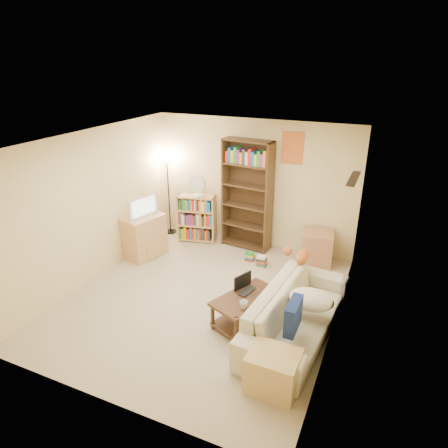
{
  "coord_description": "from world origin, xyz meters",
  "views": [
    {
      "loc": [
        2.47,
        -4.76,
        3.55
      ],
      "look_at": [
        0.08,
        0.64,
        1.05
      ],
      "focal_mm": 32.0,
      "sensor_mm": 36.0,
      "label": 1
    }
  ],
  "objects_px": {
    "tv_stand": "(144,236)",
    "tall_bookshelf": "(247,193)",
    "coffee_table": "(246,306)",
    "tabby_cat": "(299,255)",
    "television": "(141,207)",
    "side_table": "(317,247)",
    "mug": "(244,305)",
    "desk_fan": "(197,185)",
    "floor_lamp": "(168,175)",
    "short_bookshelf": "(197,218)",
    "laptop": "(250,292)",
    "sofa": "(297,313)",
    "end_cabinet": "(273,371)"
  },
  "relations": [
    {
      "from": "desk_fan",
      "to": "floor_lamp",
      "type": "height_order",
      "value": "floor_lamp"
    },
    {
      "from": "laptop",
      "to": "short_bookshelf",
      "type": "height_order",
      "value": "short_bookshelf"
    },
    {
      "from": "coffee_table",
      "to": "sofa",
      "type": "bearing_deg",
      "value": 28.5
    },
    {
      "from": "tabby_cat",
      "to": "side_table",
      "type": "relative_size",
      "value": 0.84
    },
    {
      "from": "sofa",
      "to": "end_cabinet",
      "type": "xyz_separation_m",
      "value": [
        0.01,
        -1.07,
        -0.09
      ]
    },
    {
      "from": "tabby_cat",
      "to": "mug",
      "type": "relative_size",
      "value": 3.6
    },
    {
      "from": "short_bookshelf",
      "to": "floor_lamp",
      "type": "distance_m",
      "value": 1.09
    },
    {
      "from": "tabby_cat",
      "to": "floor_lamp",
      "type": "bearing_deg",
      "value": 156.19
    },
    {
      "from": "mug",
      "to": "tall_bookshelf",
      "type": "distance_m",
      "value": 2.86
    },
    {
      "from": "end_cabinet",
      "to": "desk_fan",
      "type": "bearing_deg",
      "value": 129.17
    },
    {
      "from": "tabby_cat",
      "to": "mug",
      "type": "bearing_deg",
      "value": -109.61
    },
    {
      "from": "coffee_table",
      "to": "floor_lamp",
      "type": "xyz_separation_m",
      "value": [
        -2.65,
        2.34,
        1.01
      ]
    },
    {
      "from": "laptop",
      "to": "short_bookshelf",
      "type": "bearing_deg",
      "value": 54.7
    },
    {
      "from": "coffee_table",
      "to": "tall_bookshelf",
      "type": "xyz_separation_m",
      "value": [
        -0.91,
        2.36,
        0.85
      ]
    },
    {
      "from": "coffee_table",
      "to": "end_cabinet",
      "type": "bearing_deg",
      "value": -31.73
    },
    {
      "from": "desk_fan",
      "to": "floor_lamp",
      "type": "bearing_deg",
      "value": 167.23
    },
    {
      "from": "tv_stand",
      "to": "side_table",
      "type": "height_order",
      "value": "tv_stand"
    },
    {
      "from": "floor_lamp",
      "to": "tabby_cat",
      "type": "bearing_deg",
      "value": -23.81
    },
    {
      "from": "tabby_cat",
      "to": "tv_stand",
      "type": "relative_size",
      "value": 0.65
    },
    {
      "from": "short_bookshelf",
      "to": "desk_fan",
      "type": "height_order",
      "value": "desk_fan"
    },
    {
      "from": "tabby_cat",
      "to": "television",
      "type": "bearing_deg",
      "value": 175.24
    },
    {
      "from": "tv_stand",
      "to": "tall_bookshelf",
      "type": "xyz_separation_m",
      "value": [
        1.64,
        1.15,
        0.73
      ]
    },
    {
      "from": "desk_fan",
      "to": "mug",
      "type": "bearing_deg",
      "value": -51.54
    },
    {
      "from": "sofa",
      "to": "side_table",
      "type": "relative_size",
      "value": 3.75
    },
    {
      "from": "sofa",
      "to": "tall_bookshelf",
      "type": "distance_m",
      "value": 2.91
    },
    {
      "from": "coffee_table",
      "to": "end_cabinet",
      "type": "relative_size",
      "value": 1.96
    },
    {
      "from": "laptop",
      "to": "television",
      "type": "distance_m",
      "value": 2.82
    },
    {
      "from": "short_bookshelf",
      "to": "desk_fan",
      "type": "relative_size",
      "value": 2.15
    },
    {
      "from": "floor_lamp",
      "to": "side_table",
      "type": "distance_m",
      "value": 3.33
    },
    {
      "from": "mug",
      "to": "end_cabinet",
      "type": "height_order",
      "value": "mug"
    },
    {
      "from": "laptop",
      "to": "tv_stand",
      "type": "bearing_deg",
      "value": 78.88
    },
    {
      "from": "sofa",
      "to": "short_bookshelf",
      "type": "xyz_separation_m",
      "value": [
        -2.63,
        2.15,
        0.16
      ]
    },
    {
      "from": "sofa",
      "to": "mug",
      "type": "xyz_separation_m",
      "value": [
        -0.65,
        -0.33,
        0.16
      ]
    },
    {
      "from": "coffee_table",
      "to": "television",
      "type": "relative_size",
      "value": 1.68
    },
    {
      "from": "tall_bookshelf",
      "to": "coffee_table",
      "type": "bearing_deg",
      "value": -62.07
    },
    {
      "from": "tv_stand",
      "to": "desk_fan",
      "type": "bearing_deg",
      "value": 69.97
    },
    {
      "from": "television",
      "to": "short_bookshelf",
      "type": "height_order",
      "value": "television"
    },
    {
      "from": "coffee_table",
      "to": "tabby_cat",
      "type": "bearing_deg",
      "value": 85.92
    },
    {
      "from": "sofa",
      "to": "end_cabinet",
      "type": "bearing_deg",
      "value": -174.44
    },
    {
      "from": "mug",
      "to": "coffee_table",
      "type": "bearing_deg",
      "value": 101.96
    },
    {
      "from": "tv_stand",
      "to": "tall_bookshelf",
      "type": "distance_m",
      "value": 2.13
    },
    {
      "from": "tabby_cat",
      "to": "mug",
      "type": "height_order",
      "value": "tabby_cat"
    },
    {
      "from": "laptop",
      "to": "tall_bookshelf",
      "type": "xyz_separation_m",
      "value": [
        -0.91,
        2.24,
        0.68
      ]
    },
    {
      "from": "sofa",
      "to": "tall_bookshelf",
      "type": "bearing_deg",
      "value": 40.31
    },
    {
      "from": "laptop",
      "to": "television",
      "type": "xyz_separation_m",
      "value": [
        -2.55,
        1.09,
        0.54
      ]
    },
    {
      "from": "television",
      "to": "side_table",
      "type": "height_order",
      "value": "television"
    },
    {
      "from": "mug",
      "to": "tv_stand",
      "type": "height_order",
      "value": "tv_stand"
    },
    {
      "from": "short_bookshelf",
      "to": "end_cabinet",
      "type": "relative_size",
      "value": 1.71
    },
    {
      "from": "end_cabinet",
      "to": "sofa",
      "type": "bearing_deg",
      "value": 90.36
    },
    {
      "from": "tabby_cat",
      "to": "side_table",
      "type": "bearing_deg",
      "value": 88.2
    }
  ]
}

